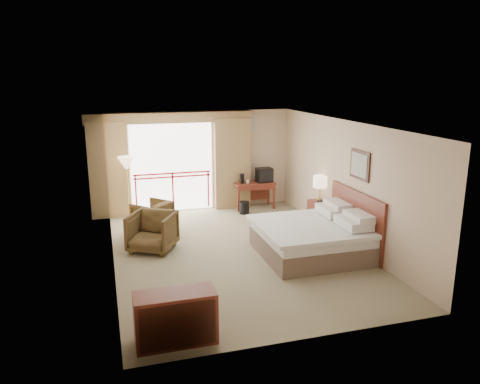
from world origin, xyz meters
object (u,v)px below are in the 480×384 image
object	(u,v)px
table_lamp	(320,182)
armchair_far	(153,230)
wastebasket	(244,208)
dresser	(176,318)
nightstand	(320,215)
desk	(253,188)
side_table	(141,225)
floor_lamp	(126,166)
bed	(313,238)
tv	(264,175)
armchair_near	(153,250)

from	to	relation	value
table_lamp	armchair_far	size ratio (longest dim) A/B	0.78
wastebasket	dresser	xyz separation A→B (m)	(-2.74, -5.70, 0.21)
armchair_far	dresser	xyz separation A→B (m)	(-0.22, -5.02, 0.38)
nightstand	desk	world-z (taller)	desk
wastebasket	side_table	xyz separation A→B (m)	(-2.83, -1.33, 0.18)
nightstand	table_lamp	xyz separation A→B (m)	(0.00, 0.05, 0.81)
table_lamp	dresser	bearing A→B (deg)	-135.57
desk	floor_lamp	distance (m)	3.55
desk	bed	bearing A→B (deg)	-88.92
table_lamp	tv	distance (m)	2.19
desk	armchair_near	xyz separation A→B (m)	(-3.08, -2.54, -0.57)
bed	nightstand	xyz separation A→B (m)	(0.91, 1.56, -0.04)
bed	wastebasket	bearing A→B (deg)	98.95
bed	side_table	size ratio (longest dim) A/B	4.18
armchair_near	tv	bearing A→B (deg)	65.38
table_lamp	armchair_far	xyz separation A→B (m)	(-3.93, 0.95, -1.14)
bed	tv	xyz separation A→B (m)	(0.21, 3.68, 0.55)
armchair_near	floor_lamp	xyz separation A→B (m)	(-0.35, 2.22, 1.44)
nightstand	wastebasket	distance (m)	2.20
desk	armchair_near	bearing A→B (deg)	-140.81
bed	tv	bearing A→B (deg)	86.73
nightstand	side_table	xyz separation A→B (m)	(-4.24, 0.35, 0.02)
table_lamp	floor_lamp	distance (m)	4.79
side_table	dresser	distance (m)	4.37
nightstand	side_table	distance (m)	4.26
wastebasket	desk	bearing A→B (deg)	50.00
dresser	table_lamp	bearing A→B (deg)	41.00
armchair_near	dresser	size ratio (longest dim) A/B	0.81
table_lamp	nightstand	bearing A→B (deg)	-90.00
tv	floor_lamp	bearing A→B (deg)	-171.94
table_lamp	armchair_near	bearing A→B (deg)	-174.23
desk	side_table	world-z (taller)	desk
desk	side_table	size ratio (longest dim) A/B	2.21
nightstand	dresser	xyz separation A→B (m)	(-4.15, -4.02, 0.04)
armchair_near	side_table	size ratio (longest dim) A/B	1.80
dresser	armchair_far	bearing A→B (deg)	84.04
bed	armchair_far	bearing A→B (deg)	139.76
table_lamp	side_table	xyz separation A→B (m)	(-4.24, 0.30, -0.79)
desk	armchair_far	xyz separation A→B (m)	(-2.93, -1.18, -0.57)
armchair_far	armchair_near	distance (m)	1.37
desk	dresser	bearing A→B (deg)	-117.29
side_table	armchair_far	bearing A→B (deg)	64.36
tv	wastebasket	size ratio (longest dim) A/B	1.31
desk	armchair_near	distance (m)	4.03
armchair_far	floor_lamp	bearing A→B (deg)	-101.99
bed	wastebasket	size ratio (longest dim) A/B	6.41
table_lamp	armchair_far	distance (m)	4.20
floor_lamp	desk	bearing A→B (deg)	5.30
tv	wastebasket	bearing A→B (deg)	-144.26
wastebasket	armchair_far	size ratio (longest dim) A/B	0.42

